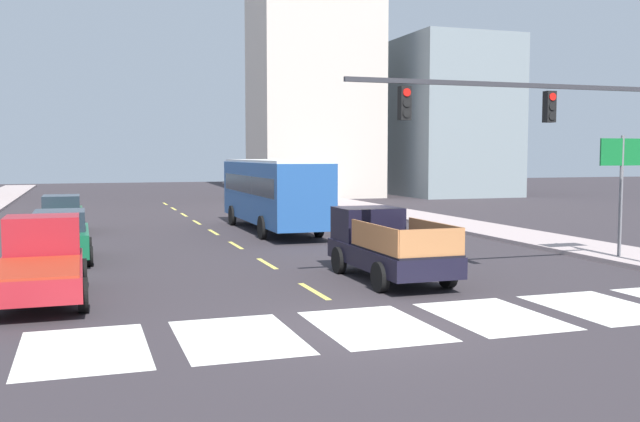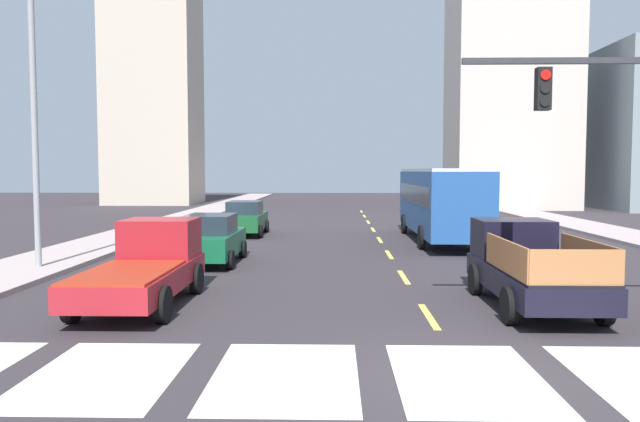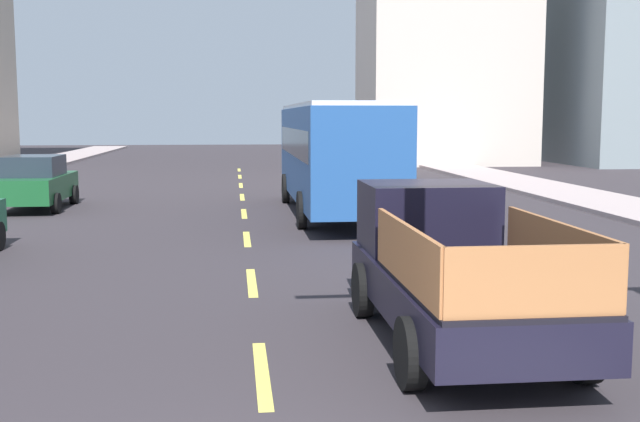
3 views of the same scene
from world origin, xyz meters
TOP-DOWN VIEW (x-y plane):
  - ground_plane at (0.00, 0.00)m, footprint 160.00×160.00m
  - sidewalk_right at (12.16, 18.00)m, footprint 3.21×110.00m
  - crosswalk_stripe_1 at (-5.74, 0.00)m, footprint 2.30×3.41m
  - crosswalk_stripe_2 at (-2.87, 0.00)m, footprint 2.30×3.41m
  - crosswalk_stripe_3 at (0.00, 0.00)m, footprint 2.30×3.41m
  - crosswalk_stripe_4 at (2.87, 0.00)m, footprint 2.30×3.41m
  - crosswalk_stripe_5 at (5.74, 0.00)m, footprint 2.30×3.41m
  - lane_dash_0 at (0.00, 4.00)m, footprint 0.16×2.40m
  - lane_dash_1 at (0.00, 9.00)m, footprint 0.16×2.40m
  - lane_dash_2 at (0.00, 14.00)m, footprint 0.16×2.40m
  - lane_dash_3 at (0.00, 19.00)m, footprint 0.16×2.40m
  - lane_dash_4 at (0.00, 24.00)m, footprint 0.16×2.40m
  - lane_dash_5 at (0.00, 29.00)m, footprint 0.16×2.40m
  - lane_dash_6 at (0.00, 34.00)m, footprint 0.16×2.40m
  - lane_dash_7 at (0.00, 39.00)m, footprint 0.16×2.40m
  - pickup_stakebed at (2.55, 5.30)m, footprint 2.18×5.20m
  - pickup_dark at (-6.71, 5.29)m, footprint 2.18×5.20m
  - city_bus at (2.72, 18.56)m, footprint 2.72×10.80m
  - sedan_far at (-6.60, 20.94)m, footprint 2.02×4.40m
  - sedan_near_right at (-6.42, 11.57)m, footprint 2.02×4.40m
  - traffic_signal_gantry at (7.58, 2.90)m, footprint 10.82×0.27m
  - direction_sign_green at (11.40, 5.89)m, footprint 1.70×0.12m
  - block_mid_right at (24.81, 42.59)m, footprint 9.08×10.73m

SIDE VIEW (x-z plane):
  - ground_plane at x=0.00m, z-range 0.00..0.00m
  - lane_dash_0 at x=0.00m, z-range 0.00..0.01m
  - lane_dash_1 at x=0.00m, z-range 0.00..0.01m
  - lane_dash_2 at x=0.00m, z-range 0.00..0.01m
  - lane_dash_3 at x=0.00m, z-range 0.00..0.01m
  - lane_dash_4 at x=0.00m, z-range 0.00..0.01m
  - lane_dash_5 at x=0.00m, z-range 0.00..0.01m
  - lane_dash_6 at x=0.00m, z-range 0.00..0.01m
  - lane_dash_7 at x=0.00m, z-range 0.00..0.01m
  - crosswalk_stripe_1 at x=-5.74m, z-range 0.00..0.01m
  - crosswalk_stripe_2 at x=-2.87m, z-range 0.00..0.01m
  - crosswalk_stripe_3 at x=0.00m, z-range 0.00..0.01m
  - crosswalk_stripe_4 at x=2.87m, z-range 0.00..0.01m
  - crosswalk_stripe_5 at x=5.74m, z-range 0.00..0.01m
  - sidewalk_right at x=12.16m, z-range 0.00..0.15m
  - sedan_far at x=-6.60m, z-range 0.00..1.72m
  - sedan_near_right at x=-6.42m, z-range 0.00..1.72m
  - pickup_dark at x=-6.71m, z-range -0.06..1.90m
  - pickup_stakebed at x=2.55m, z-range -0.04..1.92m
  - city_bus at x=2.72m, z-range 0.29..3.61m
  - direction_sign_green at x=11.40m, z-range 0.93..5.13m
  - traffic_signal_gantry at x=7.58m, z-range 1.27..7.27m
  - block_mid_right at x=24.81m, z-range 0.00..13.52m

